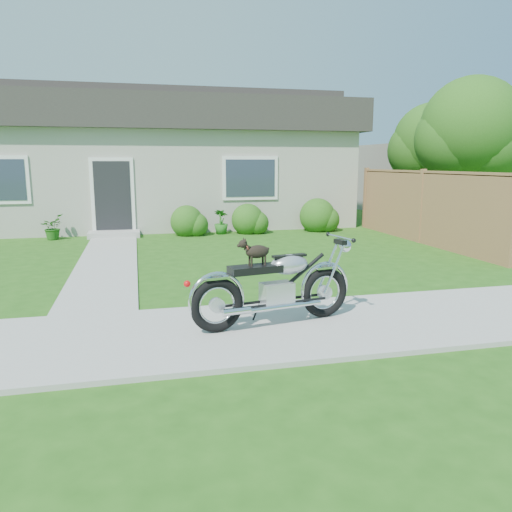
{
  "coord_description": "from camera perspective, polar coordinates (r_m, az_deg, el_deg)",
  "views": [
    {
      "loc": [
        -0.87,
        -5.77,
        2.05
      ],
      "look_at": [
        0.76,
        1.0,
        0.75
      ],
      "focal_mm": 35.0,
      "sensor_mm": 36.0,
      "label": 1
    }
  ],
  "objects": [
    {
      "name": "ground",
      "position": [
        6.18,
        -4.72,
        -8.83
      ],
      "size": [
        80.0,
        80.0,
        0.0
      ],
      "primitive_type": "plane",
      "color": "#235114",
      "rests_on": "ground"
    },
    {
      "name": "sidewalk",
      "position": [
        6.18,
        -4.72,
        -8.65
      ],
      "size": [
        24.0,
        2.2,
        0.04
      ],
      "primitive_type": "cube",
      "color": "#9E9B93",
      "rests_on": "ground"
    },
    {
      "name": "walkway",
      "position": [
        10.98,
        -16.57,
        -0.54
      ],
      "size": [
        1.2,
        8.0,
        0.03
      ],
      "primitive_type": "cube",
      "color": "#9E9B93",
      "rests_on": "ground"
    },
    {
      "name": "house",
      "position": [
        17.78,
        -10.93,
        10.76
      ],
      "size": [
        12.6,
        7.03,
        4.5
      ],
      "color": "#B8B4A6",
      "rests_on": "ground"
    },
    {
      "name": "fence",
      "position": [
        13.61,
        18.4,
        5.38
      ],
      "size": [
        0.12,
        6.62,
        1.9
      ],
      "color": "#9E6D46",
      "rests_on": "ground"
    },
    {
      "name": "tree_near",
      "position": [
        16.84,
        23.87,
        12.82
      ],
      "size": [
        3.01,
        3.01,
        4.62
      ],
      "color": "#3D2B1C",
      "rests_on": "ground"
    },
    {
      "name": "tree_far",
      "position": [
        19.33,
        19.85,
        11.83
      ],
      "size": [
        2.76,
        2.72,
        4.17
      ],
      "color": "#3D2B1C",
      "rests_on": "ground"
    },
    {
      "name": "shrub_row",
      "position": [
        14.53,
        -4.66,
        4.1
      ],
      "size": [
        11.04,
        1.08,
        1.08
      ],
      "color": "#285617",
      "rests_on": "ground"
    },
    {
      "name": "potted_plant_left",
      "position": [
        14.59,
        -22.29,
        3.08
      ],
      "size": [
        0.64,
        0.7,
        0.68
      ],
      "primitive_type": "imported",
      "rotation": [
        0.0,
        0.0,
        1.38
      ],
      "color": "#225917",
      "rests_on": "ground"
    },
    {
      "name": "potted_plant_right",
      "position": [
        14.61,
        -4.01,
        3.94
      ],
      "size": [
        0.56,
        0.56,
        0.72
      ],
      "primitive_type": "imported",
      "rotation": [
        0.0,
        0.0,
        2.55
      ],
      "color": "#23671C",
      "rests_on": "ground"
    },
    {
      "name": "motorcycle_with_dog",
      "position": [
        6.27,
        2.41,
        -3.41
      ],
      "size": [
        2.21,
        0.72,
        1.11
      ],
      "rotation": [
        0.0,
        0.0,
        0.18
      ],
      "color": "black",
      "rests_on": "sidewalk"
    }
  ]
}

